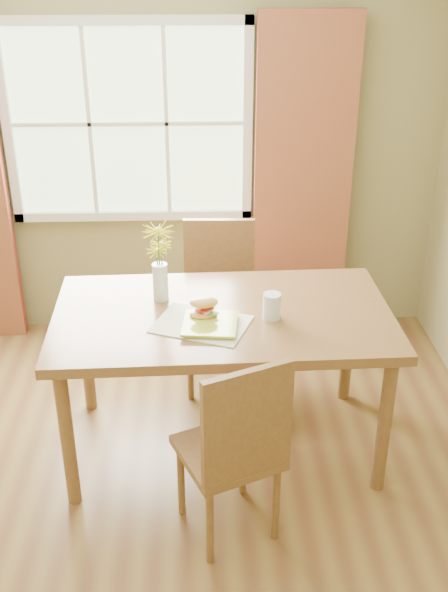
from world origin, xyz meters
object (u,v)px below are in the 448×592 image
chair_far (219,297)px  chair_near (236,445)px  water_glass (272,307)px  flower_vase (159,256)px  dining_table (223,327)px  croissant_sandwich (204,308)px

chair_far → chair_near: bearing=-86.8°
chair_near → water_glass: chair_near is taller
chair_near → flower_vase: flower_vase is taller
dining_table → chair_near: (0.03, -0.70, -0.21)m
dining_table → flower_vase: 0.50m
chair_far → flower_vase: flower_vase is taller
chair_near → flower_vase: (-0.36, 0.86, 0.55)m
water_glass → flower_vase: flower_vase is taller
water_glass → flower_vase: bearing=157.6°
water_glass → croissant_sandwich: bearing=-177.9°
croissant_sandwich → flower_vase: size_ratio=0.37×
dining_table → flower_vase: bearing=151.8°
chair_far → water_glass: 0.89m
chair_near → croissant_sandwich: bearing=78.7°
croissant_sandwich → flower_vase: bearing=127.6°
dining_table → water_glass: bearing=-18.0°
chair_near → water_glass: (0.21, 0.63, 0.36)m
croissant_sandwich → chair_near: bearing=-82.8°
croissant_sandwich → water_glass: bearing=-2.9°
dining_table → croissant_sandwich: 0.20m
chair_far → croissant_sandwich: chair_far is taller
chair_far → flower_vase: (-0.33, -0.55, 0.52)m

